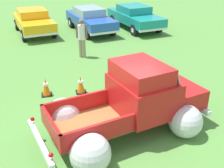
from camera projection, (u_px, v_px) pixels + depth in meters
name	position (u px, v px, depth m)	size (l,w,h in m)	color
ground_plane	(122.00, 132.00, 7.72)	(80.00, 80.00, 0.00)	#548C3D
vintage_pickup_truck	(134.00, 105.00, 7.56)	(4.95, 3.63, 1.96)	black
show_car_0	(33.00, 21.00, 16.60)	(2.68, 4.61, 1.43)	black
show_car_1	(90.00, 19.00, 17.07)	(2.69, 4.85, 1.43)	black
show_car_2	(135.00, 16.00, 17.74)	(2.72, 4.97, 1.43)	black
spectator_0	(82.00, 36.00, 12.72)	(0.53, 0.44, 1.79)	gray
lane_cone_0	(81.00, 84.00, 9.74)	(0.36, 0.36, 0.63)	black
lane_cone_1	(46.00, 87.00, 9.56)	(0.36, 0.36, 0.63)	black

